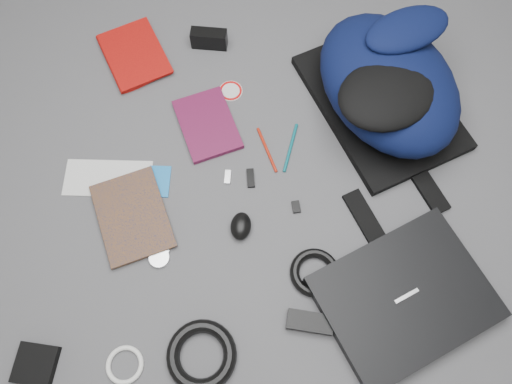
{
  "coord_description": "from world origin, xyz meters",
  "views": [
    {
      "loc": [
        -0.03,
        -0.51,
        1.3
      ],
      "look_at": [
        0.0,
        0.0,
        0.02
      ],
      "focal_mm": 35.0,
      "sensor_mm": 36.0,
      "label": 1
    }
  ],
  "objects_px": {
    "textbook_red": "(108,65)",
    "power_brick": "(310,322)",
    "comic_book": "(100,228)",
    "dvd_case": "(207,124)",
    "pouch": "(36,364)",
    "mouse": "(241,226)",
    "backpack": "(388,83)",
    "compact_camera": "(209,39)",
    "laptop": "(404,297)"
  },
  "relations": [
    {
      "from": "textbook_red",
      "to": "power_brick",
      "type": "xyz_separation_m",
      "value": [
        0.55,
        -0.81,
        0.0
      ]
    },
    {
      "from": "comic_book",
      "to": "dvd_case",
      "type": "xyz_separation_m",
      "value": [
        0.3,
        0.31,
        -0.0
      ]
    },
    {
      "from": "textbook_red",
      "to": "pouch",
      "type": "bearing_deg",
      "value": -121.15
    },
    {
      "from": "mouse",
      "to": "backpack",
      "type": "bearing_deg",
      "value": 50.12
    },
    {
      "from": "comic_book",
      "to": "pouch",
      "type": "relative_size",
      "value": 2.58
    },
    {
      "from": "mouse",
      "to": "power_brick",
      "type": "distance_m",
      "value": 0.31
    },
    {
      "from": "mouse",
      "to": "power_brick",
      "type": "relative_size",
      "value": 0.67
    },
    {
      "from": "backpack",
      "to": "dvd_case",
      "type": "xyz_separation_m",
      "value": [
        -0.52,
        -0.05,
        -0.1
      ]
    },
    {
      "from": "mouse",
      "to": "comic_book",
      "type": "bearing_deg",
      "value": -173.18
    },
    {
      "from": "dvd_case",
      "to": "pouch",
      "type": "bearing_deg",
      "value": -141.0
    },
    {
      "from": "backpack",
      "to": "pouch",
      "type": "xyz_separation_m",
      "value": [
        -0.95,
        -0.7,
        -0.1
      ]
    },
    {
      "from": "power_brick",
      "to": "dvd_case",
      "type": "bearing_deg",
      "value": 125.03
    },
    {
      "from": "compact_camera",
      "to": "mouse",
      "type": "height_order",
      "value": "compact_camera"
    },
    {
      "from": "comic_book",
      "to": "dvd_case",
      "type": "relative_size",
      "value": 1.15
    },
    {
      "from": "laptop",
      "to": "compact_camera",
      "type": "distance_m",
      "value": 0.96
    },
    {
      "from": "textbook_red",
      "to": "power_brick",
      "type": "relative_size",
      "value": 2.0
    },
    {
      "from": "dvd_case",
      "to": "power_brick",
      "type": "distance_m",
      "value": 0.64
    },
    {
      "from": "pouch",
      "to": "backpack",
      "type": "bearing_deg",
      "value": 36.25
    },
    {
      "from": "comic_book",
      "to": "mouse",
      "type": "bearing_deg",
      "value": -20.39
    },
    {
      "from": "backpack",
      "to": "laptop",
      "type": "bearing_deg",
      "value": -114.68
    },
    {
      "from": "backpack",
      "to": "power_brick",
      "type": "relative_size",
      "value": 4.66
    },
    {
      "from": "mouse",
      "to": "power_brick",
      "type": "xyz_separation_m",
      "value": [
        0.16,
        -0.26,
        -0.01
      ]
    },
    {
      "from": "compact_camera",
      "to": "textbook_red",
      "type": "bearing_deg",
      "value": -159.13
    },
    {
      "from": "dvd_case",
      "to": "mouse",
      "type": "height_order",
      "value": "mouse"
    },
    {
      "from": "comic_book",
      "to": "dvd_case",
      "type": "height_order",
      "value": "comic_book"
    },
    {
      "from": "pouch",
      "to": "mouse",
      "type": "bearing_deg",
      "value": 32.3
    },
    {
      "from": "dvd_case",
      "to": "power_brick",
      "type": "bearing_deg",
      "value": -84.36
    },
    {
      "from": "laptop",
      "to": "textbook_red",
      "type": "height_order",
      "value": "laptop"
    },
    {
      "from": "power_brick",
      "to": "compact_camera",
      "type": "bearing_deg",
      "value": 117.03
    },
    {
      "from": "laptop",
      "to": "power_brick",
      "type": "bearing_deg",
      "value": 166.6
    },
    {
      "from": "compact_camera",
      "to": "power_brick",
      "type": "relative_size",
      "value": 0.96
    },
    {
      "from": "backpack",
      "to": "laptop",
      "type": "distance_m",
      "value": 0.59
    },
    {
      "from": "backpack",
      "to": "compact_camera",
      "type": "xyz_separation_m",
      "value": [
        -0.51,
        0.25,
        -0.08
      ]
    },
    {
      "from": "laptop",
      "to": "mouse",
      "type": "bearing_deg",
      "value": 128.04
    },
    {
      "from": "comic_book",
      "to": "compact_camera",
      "type": "xyz_separation_m",
      "value": [
        0.31,
        0.6,
        0.02
      ]
    },
    {
      "from": "backpack",
      "to": "textbook_red",
      "type": "relative_size",
      "value": 2.34
    },
    {
      "from": "backpack",
      "to": "compact_camera",
      "type": "distance_m",
      "value": 0.57
    },
    {
      "from": "mouse",
      "to": "power_brick",
      "type": "bearing_deg",
      "value": -48.22
    },
    {
      "from": "dvd_case",
      "to": "compact_camera",
      "type": "height_order",
      "value": "compact_camera"
    },
    {
      "from": "backpack",
      "to": "mouse",
      "type": "bearing_deg",
      "value": -161.84
    },
    {
      "from": "laptop",
      "to": "pouch",
      "type": "bearing_deg",
      "value": 162.45
    },
    {
      "from": "comic_book",
      "to": "mouse",
      "type": "height_order",
      "value": "mouse"
    },
    {
      "from": "comic_book",
      "to": "compact_camera",
      "type": "bearing_deg",
      "value": 45.18
    },
    {
      "from": "laptop",
      "to": "pouch",
      "type": "relative_size",
      "value": 4.27
    },
    {
      "from": "backpack",
      "to": "comic_book",
      "type": "bearing_deg",
      "value": -179.02
    },
    {
      "from": "laptop",
      "to": "comic_book",
      "type": "distance_m",
      "value": 0.83
    },
    {
      "from": "textbook_red",
      "to": "compact_camera",
      "type": "bearing_deg",
      "value": -10.56
    },
    {
      "from": "power_brick",
      "to": "pouch",
      "type": "xyz_separation_m",
      "value": [
        -0.68,
        -0.07,
        -0.0
      ]
    },
    {
      "from": "backpack",
      "to": "dvd_case",
      "type": "relative_size",
      "value": 2.52
    },
    {
      "from": "dvd_case",
      "to": "textbook_red",
      "type": "bearing_deg",
      "value": 126.13
    }
  ]
}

